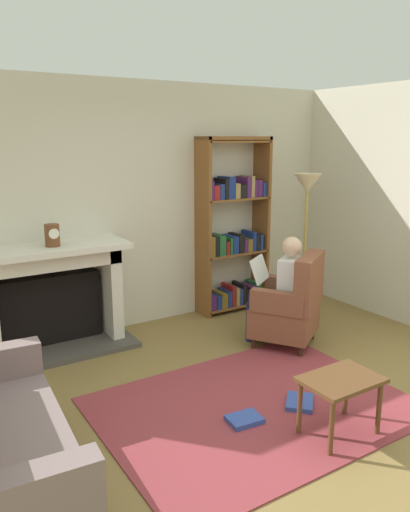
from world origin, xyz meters
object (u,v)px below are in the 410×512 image
fireplace (52,295)px  seated_reader (281,286)px  side_table (341,387)px  floor_lamp (307,196)px  bookshelf (233,231)px  mantel_clock (52,235)px  armchair_reading (291,306)px

fireplace → seated_reader: 2.31m
side_table → floor_lamp: size_ratio=0.33×
bookshelf → mantel_clock: bearing=-176.5°
fireplace → side_table: (1.29, -2.62, -0.20)m
mantel_clock → bookshelf: (2.21, 0.14, -0.20)m
armchair_reading → side_table: (-0.80, -1.42, -0.05)m
bookshelf → armchair_reading: bookshelf is taller
bookshelf → side_table: bearing=-109.4°
mantel_clock → side_table: 2.94m
armchair_reading → floor_lamp: (0.76, 0.64, 1.01)m
fireplace → floor_lamp: bearing=-11.0°
seated_reader → floor_lamp: (0.83, 0.54, 0.82)m
mantel_clock → bookshelf: 2.22m
bookshelf → floor_lamp: size_ratio=1.25×
mantel_clock → armchair_reading: 2.47m
armchair_reading → side_table: armchair_reading is taller
fireplace → armchair_reading: size_ratio=1.57×
armchair_reading → floor_lamp: 1.42m
mantel_clock → seated_reader: size_ratio=0.19×
bookshelf → armchair_reading: size_ratio=2.18×
armchair_reading → side_table: 1.63m
bookshelf → side_table: bookshelf is taller
side_table → floor_lamp: 2.79m
mantel_clock → seated_reader: bearing=-26.4°
side_table → floor_lamp: floor_lamp is taller
bookshelf → floor_lamp: bearing=-43.4°
side_table → bookshelf: bearing=70.6°
seated_reader → side_table: size_ratio=2.04×
side_table → floor_lamp: (1.56, 2.06, 1.06)m
mantel_clock → seated_reader: 2.31m
fireplace → seated_reader: (2.03, -1.10, 0.05)m
fireplace → armchair_reading: bearing=-29.8°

